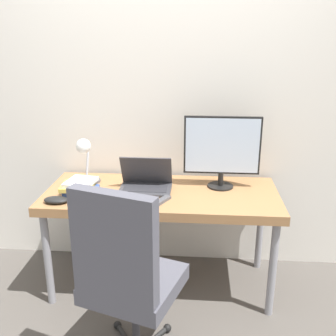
# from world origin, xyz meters

# --- Properties ---
(ground_plane) EXTENTS (12.00, 12.00, 0.00)m
(ground_plane) POSITION_xyz_m (0.00, 0.00, 0.00)
(ground_plane) COLOR #514C47
(wall_back) EXTENTS (8.00, 0.05, 2.60)m
(wall_back) POSITION_xyz_m (0.00, 0.74, 1.30)
(wall_back) COLOR silver
(wall_back) RESTS_ON ground_plane
(desk) EXTENTS (1.56, 0.67, 0.72)m
(desk) POSITION_xyz_m (0.00, 0.34, 0.66)
(desk) COLOR #996B42
(desk) RESTS_ON ground_plane
(laptop) EXTENTS (0.35, 0.24, 0.23)m
(laptop) POSITION_xyz_m (-0.11, 0.36, 0.77)
(laptop) COLOR #38383D
(laptop) RESTS_ON desk
(monitor) EXTENTS (0.51, 0.18, 0.49)m
(monitor) POSITION_xyz_m (0.40, 0.46, 0.99)
(monitor) COLOR black
(monitor) RESTS_ON desk
(desk_lamp) EXTENTS (0.13, 0.25, 0.35)m
(desk_lamp) POSITION_xyz_m (-0.52, 0.38, 0.95)
(desk_lamp) COLOR #4C4C51
(desk_lamp) RESTS_ON desk
(office_chair) EXTENTS (0.56, 0.57, 1.07)m
(office_chair) POSITION_xyz_m (-0.10, -0.45, 0.60)
(office_chair) COLOR black
(office_chair) RESTS_ON ground_plane
(book_stack) EXTENTS (0.25, 0.22, 0.10)m
(book_stack) POSITION_xyz_m (-0.52, 0.23, 0.77)
(book_stack) COLOR #B2382D
(book_stack) RESTS_ON desk
(tv_remote) EXTENTS (0.07, 0.17, 0.02)m
(tv_remote) POSITION_xyz_m (-0.28, 0.15, 0.73)
(tv_remote) COLOR #4C4C51
(tv_remote) RESTS_ON desk
(media_remote) EXTENTS (0.10, 0.14, 0.02)m
(media_remote) POSITION_xyz_m (0.02, 0.17, 0.73)
(media_remote) COLOR #4C4C51
(media_remote) RESTS_ON desk
(game_controller) EXTENTS (0.15, 0.09, 0.04)m
(game_controller) POSITION_xyz_m (-0.64, 0.09, 0.74)
(game_controller) COLOR black
(game_controller) RESTS_ON desk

